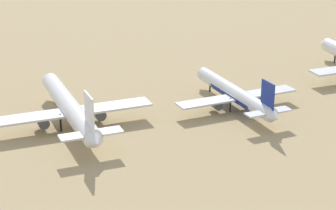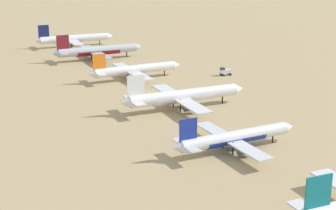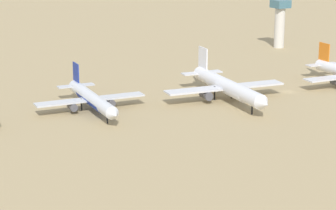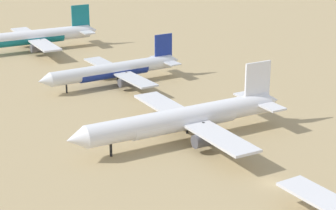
{
  "view_description": "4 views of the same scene",
  "coord_description": "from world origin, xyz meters",
  "views": [
    {
      "loc": [
        -148.16,
        29.35,
        64.93
      ],
      "look_at": [
        -6.66,
        -50.22,
        3.22
      ],
      "focal_mm": 71.18,
      "sensor_mm": 36.0,
      "label": 1
    },
    {
      "loc": [
        -102.86,
        -183.76,
        58.64
      ],
      "look_at": [
        -7.98,
        -27.55,
        3.15
      ],
      "focal_mm": 56.05,
      "sensor_mm": 36.0,
      "label": 2
    },
    {
      "loc": [
        173.5,
        -145.2,
        55.57
      ],
      "look_at": [
        6.65,
        -51.44,
        3.69
      ],
      "focal_mm": 70.94,
      "sensor_mm": 36.0,
      "label": 3
    },
    {
      "loc": [
        73.17,
        66.63,
        47.95
      ],
      "look_at": [
        -2.82,
        -34.96,
        4.81
      ],
      "focal_mm": 64.21,
      "sensor_mm": 36.0,
      "label": 4
    }
  ],
  "objects": [
    {
      "name": "parked_jet_4",
      "position": [
        8.88,
        73.38,
        4.83
      ],
      "size": [
        50.39,
        41.08,
        14.53
      ],
      "color": "#B2B7C1",
      "rests_on": "ground"
    },
    {
      "name": "parked_jet_5",
      "position": [
        12.29,
        116.63,
        4.71
      ],
      "size": [
        48.44,
        39.57,
        13.99
      ],
      "color": "white",
      "rests_on": "ground"
    },
    {
      "name": "parked_jet_1",
      "position": [
        -10.05,
        -69.06,
        4.11
      ],
      "size": [
        42.88,
        34.89,
        12.36
      ],
      "color": "silver",
      "rests_on": "ground"
    },
    {
      "name": "parked_jet_3",
      "position": [
        5.43,
        24.31,
        4.45
      ],
      "size": [
        45.8,
        37.27,
        13.2
      ],
      "color": "white",
      "rests_on": "ground"
    },
    {
      "name": "parked_jet_2",
      "position": [
        -0.15,
        -25.57,
        4.89
      ],
      "size": [
        50.97,
        41.59,
        14.71
      ],
      "color": "white",
      "rests_on": "ground"
    },
    {
      "name": "ground_plane",
      "position": [
        0.0,
        0.0,
        0.0
      ],
      "size": [
        1800.0,
        1800.0,
        0.0
      ],
      "primitive_type": "plane",
      "color": "tan"
    },
    {
      "name": "service_truck",
      "position": [
        45.55,
        8.51,
        2.08
      ],
      "size": [
        5.59,
        3.76,
        3.9
      ],
      "color": "silver",
      "rests_on": "ground"
    }
  ]
}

